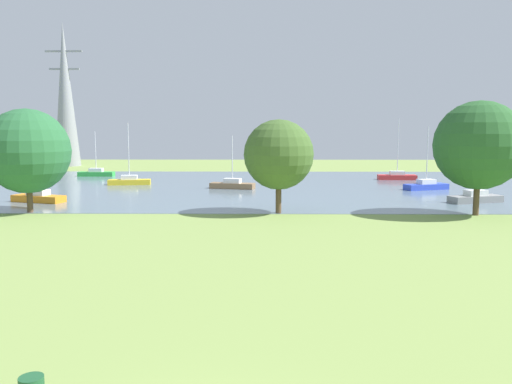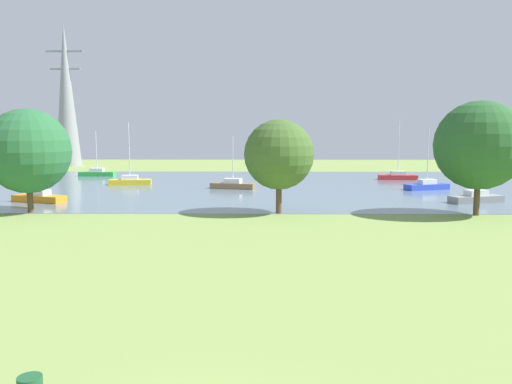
# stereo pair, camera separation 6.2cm
# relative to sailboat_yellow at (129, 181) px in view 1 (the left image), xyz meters

# --- Properties ---
(ground_plane) EXTENTS (160.00, 160.00, 0.00)m
(ground_plane) POSITION_rel_sailboat_yellow_xyz_m (13.99, -28.97, -0.47)
(ground_plane) COLOR #7F994C
(water_surface) EXTENTS (140.00, 40.00, 0.02)m
(water_surface) POSITION_rel_sailboat_yellow_xyz_m (13.99, -0.97, -0.46)
(water_surface) COLOR slate
(water_surface) RESTS_ON ground
(sailboat_yellow) EXTENTS (4.97, 2.17, 7.17)m
(sailboat_yellow) POSITION_rel_sailboat_yellow_xyz_m (0.00, 0.00, 0.00)
(sailboat_yellow) COLOR yellow
(sailboat_yellow) RESTS_ON water_surface
(sailboat_gray) EXTENTS (5.03, 2.87, 7.83)m
(sailboat_gray) POSITION_rel_sailboat_yellow_xyz_m (34.17, -14.46, 0.01)
(sailboat_gray) COLOR gray
(sailboat_gray) RESTS_ON water_surface
(sailboat_orange) EXTENTS (5.03, 2.90, 7.75)m
(sailboat_orange) POSITION_rel_sailboat_yellow_xyz_m (-4.33, -14.66, 0.01)
(sailboat_orange) COLOR orange
(sailboat_orange) RESTS_ON water_surface
(sailboat_green) EXTENTS (4.80, 1.50, 6.11)m
(sailboat_green) POSITION_rel_sailboat_yellow_xyz_m (-7.36, 10.99, -0.01)
(sailboat_green) COLOR green
(sailboat_green) RESTS_ON water_surface
(sailboat_blue) EXTENTS (5.02, 3.04, 6.67)m
(sailboat_blue) POSITION_rel_sailboat_yellow_xyz_m (32.93, -4.57, -0.01)
(sailboat_blue) COLOR blue
(sailboat_blue) RESTS_ON water_surface
(sailboat_red) EXTENTS (4.85, 1.68, 7.82)m
(sailboat_red) POSITION_rel_sailboat_yellow_xyz_m (32.68, 6.56, 0.01)
(sailboat_red) COLOR red
(sailboat_red) RESTS_ON water_surface
(sailboat_brown) EXTENTS (5.01, 2.55, 5.71)m
(sailboat_brown) POSITION_rel_sailboat_yellow_xyz_m (12.20, -3.88, -0.02)
(sailboat_brown) COLOR brown
(sailboat_brown) RESTS_ON water_surface
(tree_east_near) EXTENTS (6.45, 6.45, 7.97)m
(tree_east_near) POSITION_rel_sailboat_yellow_xyz_m (-2.48, -20.45, 4.27)
(tree_east_near) COLOR brown
(tree_east_near) RESTS_ON ground
(tree_west_far) EXTENTS (5.32, 5.32, 7.15)m
(tree_west_far) POSITION_rel_sailboat_yellow_xyz_m (16.70, -20.52, 4.02)
(tree_west_far) COLOR brown
(tree_west_far) RESTS_ON ground
(tree_mid_shore) EXTENTS (6.56, 6.56, 8.51)m
(tree_mid_shore) POSITION_rel_sailboat_yellow_xyz_m (31.45, -21.26, 4.76)
(tree_mid_shore) COLOR brown
(tree_mid_shore) RESTS_ON ground
(electricity_pylon) EXTENTS (6.40, 4.40, 24.72)m
(electricity_pylon) POSITION_rel_sailboat_yellow_xyz_m (-18.85, 31.46, 11.91)
(electricity_pylon) COLOR gray
(electricity_pylon) RESTS_ON ground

